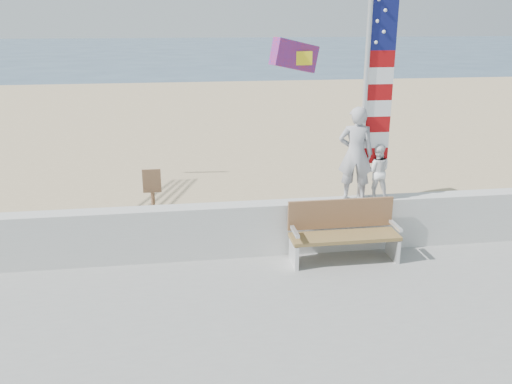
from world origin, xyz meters
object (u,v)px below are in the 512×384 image
child (377,171)px  adult (356,154)px  bench (343,231)px  flag (373,86)px

child → adult: bearing=13.3°
child → bench: 1.20m
flag → child: bearing=0.1°
adult → bench: bearing=71.3°
adult → bench: size_ratio=0.89×
bench → adult: bearing=56.9°
adult → flag: 1.14m
child → flag: (-0.17, -0.00, 1.44)m
adult → flag: size_ratio=0.46×
child → bench: size_ratio=0.53×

